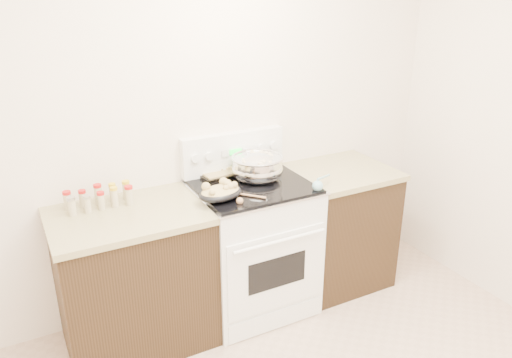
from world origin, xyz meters
TOP-DOWN VIEW (x-y plane):
  - room_shell at (0.00, 0.00)m, footprint 4.10×3.60m
  - counter_left at (-0.48, 1.43)m, footprint 0.93×0.67m
  - counter_right at (1.08, 1.43)m, footprint 0.73×0.67m
  - kitchen_range at (0.35, 1.42)m, footprint 0.78×0.73m
  - mixing_bowl at (0.43, 1.50)m, footprint 0.46×0.46m
  - roasting_pan at (0.06, 1.30)m, footprint 0.32×0.24m
  - baking_sheet at (0.27, 1.70)m, footprint 0.39×0.29m
  - wooden_spoon at (0.17, 1.23)m, footprint 0.20×0.22m
  - blue_ladle at (0.69, 1.15)m, footprint 0.22×0.17m
  - spice_jars at (-0.60, 1.59)m, footprint 0.40×0.15m

SIDE VIEW (x-z plane):
  - counter_left at x=-0.48m, z-range 0.00..0.92m
  - counter_right at x=1.08m, z-range 0.00..0.92m
  - kitchen_range at x=0.35m, z-range -0.12..1.10m
  - wooden_spoon at x=0.17m, z-range 0.93..0.98m
  - baking_sheet at x=0.27m, z-range 0.93..0.99m
  - blue_ladle at x=0.69m, z-range 0.93..1.02m
  - spice_jars at x=-0.60m, z-range 0.92..1.05m
  - roasting_pan at x=0.06m, z-range 0.93..1.05m
  - mixing_bowl at x=0.43m, z-range 0.92..1.13m
  - room_shell at x=0.00m, z-range 0.33..3.08m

